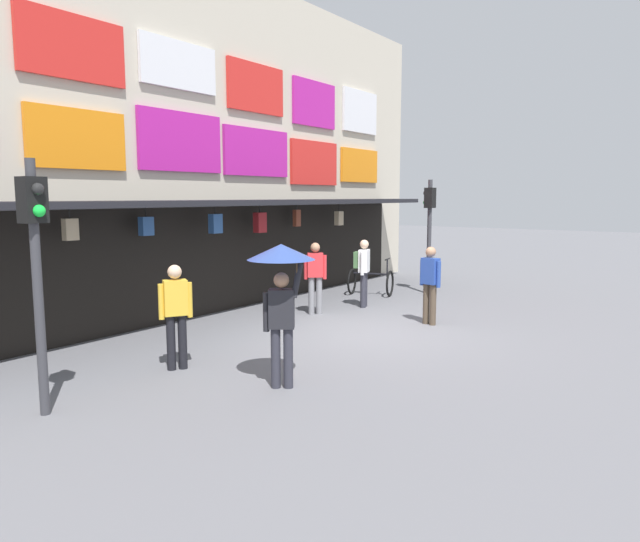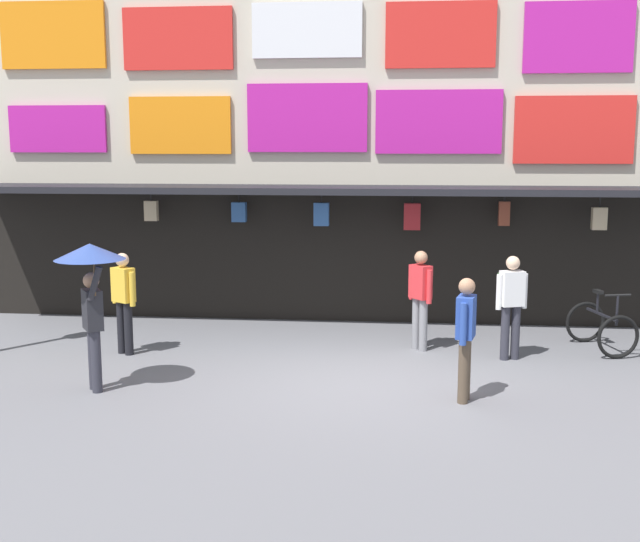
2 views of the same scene
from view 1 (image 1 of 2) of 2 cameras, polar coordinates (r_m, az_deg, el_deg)
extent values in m
plane|color=slate|center=(11.94, 4.50, -5.99)|extent=(80.00, 80.00, 0.00)
cube|color=beige|center=(14.58, -11.42, 12.11)|extent=(18.00, 1.20, 8.00)
cube|color=black|center=(13.61, -7.48, 6.64)|extent=(15.30, 1.40, 0.12)
cube|color=red|center=(12.02, -22.98, 19.50)|extent=(2.11, 0.08, 1.16)
cube|color=white|center=(13.50, -13.60, 18.96)|extent=(2.06, 0.08, 1.00)
cube|color=red|center=(15.19, -6.25, 17.33)|extent=(2.01, 0.08, 1.18)
cube|color=#B71E93|center=(17.08, -0.55, 16.00)|extent=(1.94, 0.08, 1.26)
cube|color=white|center=(19.11, 3.94, 15.25)|extent=(1.93, 0.08, 1.30)
cube|color=orange|center=(11.77, -22.58, 11.82)|extent=(1.98, 0.08, 1.09)
cube|color=#B71E93|center=(13.27, -13.39, 12.18)|extent=(2.28, 0.08, 1.28)
cube|color=#B71E93|center=(15.00, -6.17, 11.44)|extent=(2.33, 0.08, 1.17)
cube|color=red|center=(16.91, -0.54, 10.49)|extent=(2.15, 0.08, 1.23)
cube|color=orange|center=(18.96, 3.89, 10.22)|extent=(2.11, 0.08, 1.04)
cylinder|color=black|center=(11.12, -23.27, 5.20)|extent=(0.02, 0.02, 0.18)
cube|color=tan|center=(11.13, -23.20, 3.75)|extent=(0.24, 0.15, 0.38)
cylinder|color=black|center=(12.15, -16.66, 5.56)|extent=(0.02, 0.02, 0.20)
cube|color=#2D5693|center=(12.16, -16.61, 4.21)|extent=(0.27, 0.16, 0.37)
cylinder|color=black|center=(12.98, -10.20, 5.90)|extent=(0.02, 0.02, 0.18)
cube|color=#2D5693|center=(12.99, -10.17, 4.58)|extent=(0.28, 0.17, 0.42)
cylinder|color=black|center=(14.30, -5.90, 6.08)|extent=(0.02, 0.02, 0.19)
cube|color=maroon|center=(14.32, -5.88, 4.73)|extent=(0.30, 0.18, 0.49)
cylinder|color=black|center=(15.71, -2.29, 6.28)|extent=(0.02, 0.02, 0.16)
cube|color=brown|center=(15.72, -2.28, 5.19)|extent=(0.20, 0.12, 0.44)
cylinder|color=black|center=(16.88, 1.87, 6.23)|extent=(0.02, 0.02, 0.23)
cube|color=tan|center=(16.89, 1.86, 5.16)|extent=(0.25, 0.15, 0.40)
cube|color=black|center=(14.16, -9.41, 1.16)|extent=(15.30, 0.04, 2.50)
cylinder|color=#38383D|center=(8.00, -25.84, -1.65)|extent=(0.12, 0.12, 3.20)
cube|color=black|center=(7.91, -26.29, 6.24)|extent=(0.29, 0.25, 0.56)
sphere|color=black|center=(7.80, -25.85, 7.22)|extent=(0.15, 0.15, 0.15)
sphere|color=#19DB3D|center=(7.80, -25.74, 5.31)|extent=(0.15, 0.15, 0.15)
cylinder|color=#38383D|center=(16.66, 10.61, 3.25)|extent=(0.12, 0.12, 3.20)
cube|color=black|center=(16.62, 10.70, 7.03)|extent=(0.28, 0.24, 0.56)
sphere|color=black|center=(16.68, 10.30, 7.49)|extent=(0.15, 0.15, 0.15)
sphere|color=#19DB3D|center=(16.68, 10.28, 6.60)|extent=(0.15, 0.15, 0.15)
torus|color=black|center=(16.16, 6.84, -1.22)|extent=(0.71, 0.24, 0.72)
torus|color=black|center=(16.46, 3.12, -1.03)|extent=(0.71, 0.24, 0.72)
cylinder|color=black|center=(16.27, 4.98, -0.26)|extent=(0.30, 0.97, 0.05)
cylinder|color=black|center=(16.29, 4.43, 0.36)|extent=(0.04, 0.04, 0.35)
cube|color=black|center=(16.27, 4.43, 1.03)|extent=(0.15, 0.22, 0.06)
cylinder|color=black|center=(16.12, 6.58, 0.27)|extent=(0.04, 0.04, 0.50)
cylinder|color=black|center=(16.10, 6.59, 1.15)|extent=(0.43, 0.15, 0.04)
cylinder|color=#2D2D38|center=(8.49, -4.35, -8.46)|extent=(0.14, 0.14, 0.88)
cylinder|color=#2D2D38|center=(8.48, -3.12, -8.48)|extent=(0.14, 0.14, 0.88)
cube|color=#232328|center=(8.32, -3.77, -3.69)|extent=(0.39, 0.42, 0.56)
sphere|color=#A87A5B|center=(8.25, -3.80, -0.89)|extent=(0.22, 0.22, 0.22)
cylinder|color=#232328|center=(8.35, -5.28, -4.01)|extent=(0.09, 0.09, 0.56)
cylinder|color=#232328|center=(8.23, -2.27, -0.96)|extent=(0.23, 0.09, 0.48)
cylinder|color=#4C3823|center=(8.22, -2.28, -0.24)|extent=(0.02, 0.02, 0.55)
cone|color=#334C99|center=(8.20, -3.82, 1.88)|extent=(0.96, 0.96, 0.22)
cylinder|color=#2D2D38|center=(14.65, 4.38, -1.76)|extent=(0.14, 0.14, 0.88)
cylinder|color=#2D2D38|center=(14.47, 4.23, -1.87)|extent=(0.14, 0.14, 0.88)
cube|color=white|center=(14.46, 4.33, 1.00)|extent=(0.41, 0.33, 0.56)
sphere|color=beige|center=(14.42, 4.35, 2.62)|extent=(0.22, 0.22, 0.22)
cylinder|color=white|center=(14.68, 4.51, 0.90)|extent=(0.09, 0.09, 0.56)
cylinder|color=white|center=(14.26, 4.14, 0.71)|extent=(0.09, 0.09, 0.56)
cube|color=#477042|center=(14.50, 3.71, 1.10)|extent=(0.32, 0.24, 0.40)
cylinder|color=brown|center=(12.72, 10.96, -3.26)|extent=(0.14, 0.14, 0.88)
cylinder|color=brown|center=(12.83, 10.33, -3.16)|extent=(0.14, 0.14, 0.88)
cube|color=#28479E|center=(12.66, 10.72, 0.00)|extent=(0.30, 0.40, 0.56)
sphere|color=#A87A5B|center=(12.62, 10.77, 1.84)|extent=(0.22, 0.22, 0.22)
cylinder|color=#28479E|center=(12.54, 11.51, -0.33)|extent=(0.09, 0.09, 0.56)
cylinder|color=#28479E|center=(12.81, 9.94, -0.13)|extent=(0.09, 0.09, 0.56)
cylinder|color=gray|center=(13.64, -0.09, -2.42)|extent=(0.14, 0.14, 0.88)
cylinder|color=gray|center=(13.63, -0.84, -2.42)|extent=(0.14, 0.14, 0.88)
cube|color=red|center=(13.53, -0.47, 0.59)|extent=(0.40, 0.42, 0.56)
sphere|color=#A87A5B|center=(13.49, -0.47, 2.32)|extent=(0.22, 0.22, 0.22)
cylinder|color=red|center=(13.55, 0.46, 0.38)|extent=(0.09, 0.09, 0.56)
cylinder|color=red|center=(13.52, -1.40, 0.37)|extent=(0.09, 0.09, 0.56)
cylinder|color=black|center=(9.63, -13.28, -6.73)|extent=(0.14, 0.14, 0.88)
cylinder|color=black|center=(9.60, -14.34, -6.81)|extent=(0.14, 0.14, 0.88)
cube|color=gold|center=(9.47, -13.94, -2.54)|extent=(0.42, 0.38, 0.56)
sphere|color=beige|center=(9.41, -14.02, -0.08)|extent=(0.22, 0.22, 0.22)
cylinder|color=gold|center=(9.52, -12.62, -2.76)|extent=(0.09, 0.09, 0.56)
cylinder|color=gold|center=(9.45, -15.25, -2.91)|extent=(0.09, 0.09, 0.56)
camera|label=2|loc=(11.72, 61.56, 6.74)|focal=44.00mm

